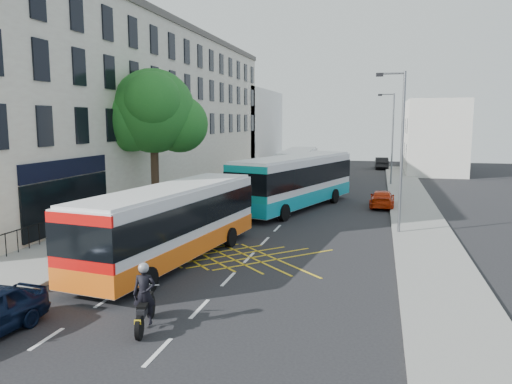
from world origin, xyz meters
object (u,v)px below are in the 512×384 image
Objects in this scene: bus_mid at (295,181)px; bus_far at (298,167)px; red_hatchback at (382,199)px; distant_car_dark at (381,163)px; distant_car_grey at (321,166)px; motorbike at (145,298)px; lamp_near at (400,144)px; bus_near at (172,222)px; parked_car_silver at (150,226)px; street_tree at (153,112)px; lamp_far at (391,134)px.

bus_mid is 12.35m from bus_far.
red_hatchback is 0.92× the size of distant_car_dark.
distant_car_grey is 8.91m from distant_car_dark.
bus_mid is 2.98× the size of distant_car_dark.
lamp_near is at bearing 48.51° from motorbike.
red_hatchback is (8.44, 15.52, -1.07)m from bus_near.
parked_car_silver is (-11.69, -3.99, -3.94)m from lamp_near.
parked_car_silver is at bearing -101.29° from bus_far.
bus_near is 37.51m from distant_car_grey.
distant_car_grey is (-0.97, 23.88, -1.15)m from bus_mid.
lamp_near is at bearing -75.64° from distant_car_grey.
red_hatchback is 27.94m from distant_car_dark.
lamp_near is 2.06× the size of red_hatchback.
street_tree is at bearing 168.60° from lamp_near.
street_tree is 2.14× the size of parked_car_silver.
bus_near is at bearing 93.01° from motorbike.
bus_near is 44.29m from distant_car_dark.
lamp_far is (14.71, 17.03, -1.68)m from street_tree.
lamp_near and lamp_far have the same top height.
red_hatchback is (-0.70, 8.27, -4.05)m from lamp_near.
lamp_far reaches higher than red_hatchback.
bus_mid is at bearing 76.53° from distant_car_dark.
bus_mid reaches higher than red_hatchback.
parked_car_silver is 0.84× the size of distant_car_grey.
lamp_far is 3.80× the size of motorbike.
street_tree is 15.10m from lamp_near.
bus_far reaches higher than parked_car_silver.
lamp_near is 1.63× the size of distant_car_grey.
street_tree is 0.70× the size of bus_mid.
bus_near reaches higher than distant_car_dark.
bus_far is (6.62, 15.57, -4.63)m from street_tree.
lamp_near is at bearing 96.34° from red_hatchback.
distant_car_dark is (6.58, 6.01, 0.02)m from distant_car_grey.
parked_car_silver is at bearing -100.06° from bus_mid.
bus_near is 4.26m from parked_car_silver.
bus_near is at bearing 63.02° from red_hatchback.
bus_far is 2.76× the size of parked_car_silver.
lamp_near reaches higher than motorbike.
bus_far is at bearing 95.33° from bus_near.
bus_far is 2.31× the size of distant_car_grey.
bus_mid is at bearing 21.77° from street_tree.
street_tree is at bearing 126.26° from bus_near.
distant_car_grey is at bearing 94.81° from bus_near.
bus_mid is 6.07m from red_hatchback.
lamp_near is at bearing -68.63° from bus_far.
lamp_far is at bearing -91.86° from red_hatchback.
bus_mid is 3.07× the size of parked_car_silver.
motorbike is at bearing -117.56° from lamp_near.
bus_mid is at bearing -114.75° from lamp_far.
motorbike reaches higher than distant_car_dark.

